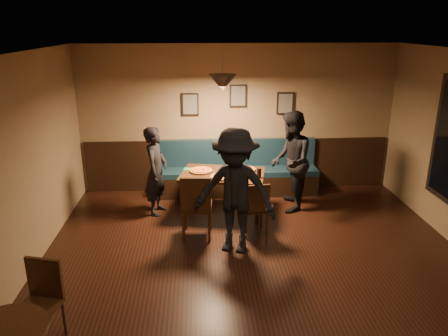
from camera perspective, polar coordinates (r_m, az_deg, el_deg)
The scene contains 24 objects.
floor at distance 5.60m, azimuth 5.15°, elevation -15.56°, with size 7.00×7.00×0.00m, color black.
ceiling at distance 4.66m, azimuth 6.16°, elevation 14.33°, with size 7.00×7.00×0.00m, color silver.
wall_back at distance 8.30m, azimuth 1.82°, elevation 6.48°, with size 6.00×6.00×0.00m, color #8C704F.
wainscot at distance 8.50m, azimuth 1.78°, elevation 0.49°, with size 5.88×0.06×1.00m, color black.
booth_bench at distance 8.25m, azimuth 1.96°, elevation -0.09°, with size 3.00×0.60×1.00m, color #0F232D, non-canonical shape.
picture_left at distance 8.18m, azimuth -4.49°, elevation 8.39°, with size 0.32×0.04×0.42m, color black.
picture_center at distance 8.19m, azimuth 1.88°, elevation 9.51°, with size 0.32×0.04×0.42m, color black.
picture_right at distance 8.34m, azimuth 8.10°, elevation 8.47°, with size 0.32×0.04×0.42m, color black.
pendant_lamp at distance 6.92m, azimuth -0.19°, elevation 11.20°, with size 0.44×0.44×0.25m, color black.
dining_table at distance 7.39m, azimuth -0.17°, elevation -3.40°, with size 1.38×0.89×0.74m, color black.
chair_near_left at distance 6.60m, azimuth -3.62°, elevation -4.91°, with size 0.45×0.45×1.02m, color black, non-canonical shape.
chair_near_right at distance 6.73m, azimuth 4.01°, elevation -5.18°, with size 0.38×0.38×0.86m, color black, non-canonical shape.
diner_left at distance 7.39m, azimuth -8.95°, elevation -0.40°, with size 0.56×0.37×1.53m, color black.
diner_right at distance 7.52m, azimuth 8.80°, elevation 0.83°, with size 0.85×0.66×1.75m, color black.
diner_front at distance 6.03m, azimuth 1.44°, elevation -3.13°, with size 1.17×0.67×1.81m, color black.
pizza_a at distance 7.34m, azimuth -3.08°, elevation -0.32°, with size 0.38×0.38×0.04m, color orange.
pizza_b at distance 7.04m, azimuth -0.38°, elevation -1.14°, with size 0.35×0.35×0.04m, color orange.
pizza_c at distance 7.41m, azimuth 2.82°, elevation -0.16°, with size 0.35×0.35×0.04m, color orange.
soda_glass at distance 7.06m, azimuth 4.64°, elevation -0.65°, with size 0.07×0.07×0.16m, color black.
tabasco_bottle at distance 7.27m, azimuth 3.62°, elevation -0.24°, with size 0.02×0.02×0.11m, color #A60511.
napkin_a at distance 7.49m, azimuth -4.81°, elevation -0.13°, with size 0.14×0.14×0.01m, color #1E7337.
napkin_b at distance 6.98m, azimuth -4.90°, elevation -1.54°, with size 0.13×0.13×0.01m, color #227F30.
cutlery_set at distance 6.94m, azimuth -0.20°, elevation -1.60°, with size 0.02×0.20×0.00m, color #B5B5B9.
cafe_chair_far at distance 4.92m, azimuth -23.46°, elevation -16.40°, with size 0.39×0.39×0.88m, color black, non-canonical shape.
Camera 1 is at (-0.78, -4.58, 3.13)m, focal length 34.59 mm.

